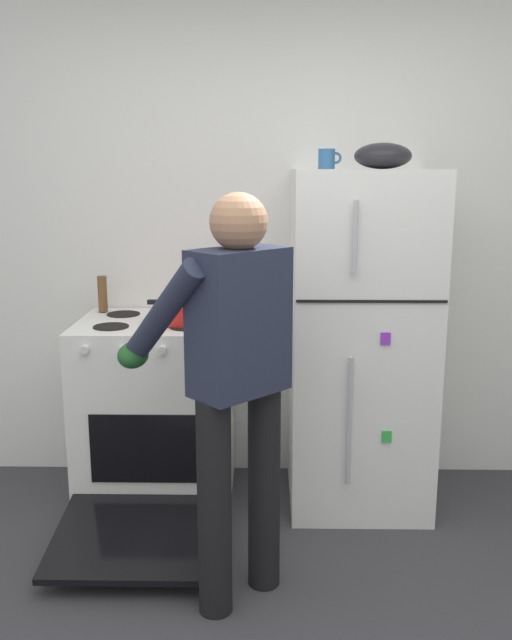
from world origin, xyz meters
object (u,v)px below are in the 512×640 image
(person_cook, at_px, (233,365))
(coffee_mug, at_px, (327,159))
(refrigerator, at_px, (360,341))
(red_pot, at_px, (185,310))
(mixing_bowl, at_px, (383,156))
(stove_range, at_px, (156,413))
(pepper_mill, at_px, (103,294))

(person_cook, xyz_separation_m, coffee_mug, (0.41, 0.89, 0.77))
(coffee_mug, bearing_deg, refrigerator, -15.83)
(red_pot, bearing_deg, person_cook, -70.90)
(red_pot, relative_size, mixing_bowl, 1.33)
(stove_range, bearing_deg, coffee_mug, 4.59)
(refrigerator, relative_size, mixing_bowl, 6.22)
(refrigerator, bearing_deg, coffee_mug, 164.17)
(stove_range, relative_size, mixing_bowl, 4.60)
(person_cook, height_order, coffee_mug, coffee_mug)
(red_pot, relative_size, coffee_mug, 3.21)
(coffee_mug, height_order, mixing_bowl, mixing_bowl)
(coffee_mug, relative_size, pepper_mill, 0.60)
(person_cook, xyz_separation_m, mixing_bowl, (0.67, 0.84, 0.78))
(stove_range, height_order, pepper_mill, pepper_mill)
(red_pot, xyz_separation_m, pepper_mill, (-0.46, 0.25, 0.03))
(person_cook, height_order, mixing_bowl, mixing_bowl)
(pepper_mill, height_order, mixing_bowl, mixing_bowl)
(red_pot, bearing_deg, coffee_mug, 8.27)
(coffee_mug, xyz_separation_m, pepper_mill, (-1.15, 0.15, -0.69))
(refrigerator, bearing_deg, pepper_mill, 171.41)
(stove_range, distance_m, red_pot, 0.57)
(person_cook, bearing_deg, red_pot, 109.10)
(person_cook, xyz_separation_m, pepper_mill, (-0.73, 1.04, 0.08))
(mixing_bowl, bearing_deg, pepper_mill, 171.90)
(stove_range, distance_m, mixing_bowl, 1.69)
(refrigerator, distance_m, person_cook, 1.04)
(pepper_mill, relative_size, mixing_bowl, 0.69)
(coffee_mug, relative_size, mixing_bowl, 0.42)
(refrigerator, relative_size, pepper_mill, 8.98)
(coffee_mug, bearing_deg, pepper_mill, 172.56)
(refrigerator, height_order, stove_range, refrigerator)
(refrigerator, xyz_separation_m, stove_range, (-1.03, -0.02, -0.38))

